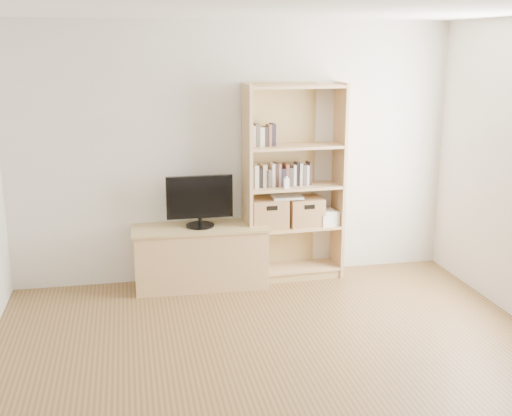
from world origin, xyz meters
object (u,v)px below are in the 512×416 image
object	(u,v)px
baby_monitor	(286,183)
laptop	(287,197)
television	(200,201)
basket_right	(305,211)
basket_left	(268,213)
tv_stand	(201,257)
bookshelf	(294,183)

from	to	relation	value
baby_monitor	laptop	xyz separation A→B (m)	(0.03, 0.09, -0.16)
television	basket_right	distance (m)	1.11
television	basket_right	world-z (taller)	television
baby_monitor	laptop	distance (m)	0.19
basket_left	tv_stand	bearing A→B (deg)	-177.74
bookshelf	baby_monitor	distance (m)	0.16
television	baby_monitor	size ratio (longest dim) A/B	6.58
baby_monitor	tv_stand	bearing A→B (deg)	170.22
television	laptop	xyz separation A→B (m)	(0.89, 0.04, -0.01)
tv_stand	basket_right	size ratio (longest dim) A/B	3.75
bookshelf	television	world-z (taller)	bookshelf
bookshelf	basket_left	bearing A→B (deg)	-178.81
tv_stand	television	size ratio (longest dim) A/B	2.00
television	baby_monitor	bearing A→B (deg)	-3.66
television	basket_right	xyz separation A→B (m)	(1.09, 0.07, -0.18)
television	bookshelf	bearing A→B (deg)	3.57
tv_stand	laptop	bearing A→B (deg)	4.12
bookshelf	baby_monitor	world-z (taller)	bookshelf
baby_monitor	basket_right	bearing A→B (deg)	20.46
basket_left	basket_right	world-z (taller)	basket_left
tv_stand	basket_right	distance (m)	1.16
bookshelf	laptop	bearing A→B (deg)	-166.67
bookshelf	basket_right	bearing A→B (deg)	-2.60
laptop	bookshelf	bearing A→B (deg)	15.20
tv_stand	bookshelf	distance (m)	1.20
bookshelf	basket_left	xyz separation A→B (m)	(-0.27, -0.02, -0.30)
basket_left	television	bearing A→B (deg)	-177.74
tv_stand	basket_left	size ratio (longest dim) A/B	3.57
baby_monitor	basket_right	size ratio (longest dim) A/B	0.29
laptop	basket_left	bearing A→B (deg)	177.74
bookshelf	baby_monitor	size ratio (longest dim) A/B	20.26
bookshelf	basket_right	distance (m)	0.33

